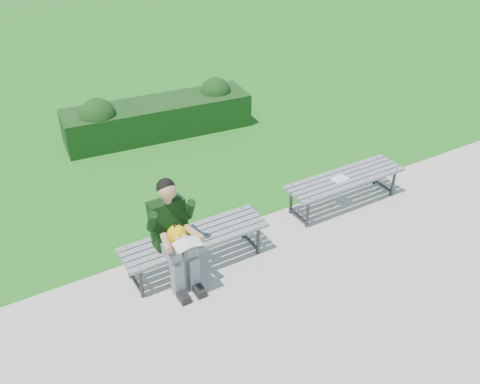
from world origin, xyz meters
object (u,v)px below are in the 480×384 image
seated_boy (174,231)px  paper_sheet (340,179)px  bench_right (345,180)px  hedge (157,116)px  bench_left (195,239)px

seated_boy → paper_sheet: 2.65m
bench_right → seated_boy: 2.75m
bench_right → paper_sheet: (-0.10, -0.00, 0.06)m
hedge → paper_sheet: hedge is taller
seated_boy → paper_sheet: bearing=5.1°
bench_right → hedge: bearing=111.4°
seated_boy → bench_left: bearing=17.2°
bench_right → seated_boy: (-2.73, -0.23, 0.30)m
hedge → seated_boy: size_ratio=2.56×
bench_right → seated_boy: bearing=-175.1°
hedge → seated_boy: bearing=-110.0°
bench_right → seated_boy: size_ratio=1.37×
bench_left → paper_sheet: (2.33, 0.14, 0.06)m
hedge → bench_left: 3.79m
hedge → seated_boy: seated_boy is taller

